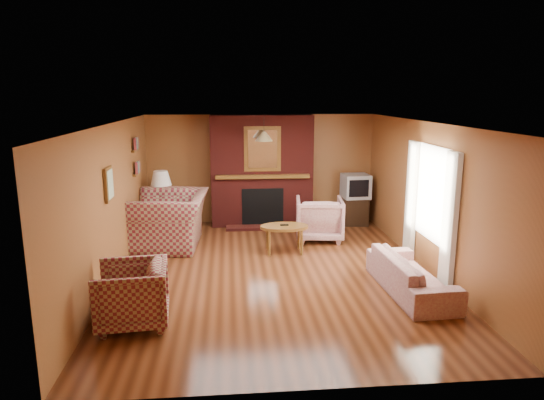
{
  "coord_description": "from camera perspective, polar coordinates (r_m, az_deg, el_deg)",
  "views": [
    {
      "loc": [
        -0.72,
        -7.43,
        2.84
      ],
      "look_at": [
        0.01,
        0.6,
        1.07
      ],
      "focal_mm": 32.0,
      "sensor_mm": 36.0,
      "label": 1
    }
  ],
  "objects": [
    {
      "name": "plaid_loveseat",
      "position": [
        9.37,
        -11.95,
        -2.31
      ],
      "size": [
        1.46,
        1.64,
        1.01
      ],
      "primitive_type": "imported",
      "rotation": [
        0.0,
        0.0,
        -1.63
      ],
      "color": "maroon",
      "rests_on": "floor"
    },
    {
      "name": "wall_front",
      "position": [
        4.55,
        4.32,
        -8.75
      ],
      "size": [
        6.5,
        0.0,
        6.5
      ],
      "primitive_type": "plane",
      "rotation": [
        -1.57,
        0.0,
        0.0
      ],
      "color": "#975A2E",
      "rests_on": "floor"
    },
    {
      "name": "wall_back",
      "position": [
        10.83,
        -1.31,
        3.68
      ],
      "size": [
        6.5,
        0.0,
        6.5
      ],
      "primitive_type": "plane",
      "rotation": [
        1.57,
        0.0,
        0.0
      ],
      "color": "#975A2E",
      "rests_on": "floor"
    },
    {
      "name": "side_table",
      "position": [
        10.3,
        -12.72,
        -2.18
      ],
      "size": [
        0.46,
        0.46,
        0.61
      ],
      "primitive_type": "cube",
      "rotation": [
        0.0,
        0.0,
        -0.01
      ],
      "color": "brown",
      "rests_on": "floor"
    },
    {
      "name": "floral_armchair",
      "position": [
        9.64,
        5.58,
        -2.19
      ],
      "size": [
        1.0,
        1.03,
        0.84
      ],
      "primitive_type": "imported",
      "rotation": [
        0.0,
        0.0,
        3.02
      ],
      "color": "#BAA690",
      "rests_on": "floor"
    },
    {
      "name": "window_right",
      "position": [
        8.08,
        18.07,
        -0.46
      ],
      "size": [
        0.1,
        1.85,
        2.0
      ],
      "color": "beige",
      "rests_on": "wall_right"
    },
    {
      "name": "floor",
      "position": [
        7.99,
        0.33,
        -8.42
      ],
      "size": [
        6.5,
        6.5,
        0.0
      ],
      "primitive_type": "plane",
      "color": "#44200E",
      "rests_on": "ground"
    },
    {
      "name": "ceiling",
      "position": [
        7.48,
        0.36,
        9.03
      ],
      "size": [
        6.5,
        6.5,
        0.0
      ],
      "primitive_type": "plane",
      "rotation": [
        3.14,
        0.0,
        0.0
      ],
      "color": "silver",
      "rests_on": "wall_back"
    },
    {
      "name": "table_lamp",
      "position": [
        10.15,
        -12.91,
        1.63
      ],
      "size": [
        0.43,
        0.43,
        0.7
      ],
      "color": "silver",
      "rests_on": "side_table"
    },
    {
      "name": "coffee_table",
      "position": [
        8.81,
        1.46,
        -3.42
      ],
      "size": [
        0.87,
        0.54,
        0.53
      ],
      "color": "brown",
      "rests_on": "floor"
    },
    {
      "name": "fireplace",
      "position": [
        10.57,
        -1.21,
        3.37
      ],
      "size": [
        2.2,
        0.82,
        2.4
      ],
      "color": "#521511",
      "rests_on": "floor"
    },
    {
      "name": "crt_tv",
      "position": [
        10.78,
        9.81,
        1.62
      ],
      "size": [
        0.59,
        0.59,
        0.52
      ],
      "color": "#9D9FA4",
      "rests_on": "tv_stand"
    },
    {
      "name": "botanical_print",
      "position": [
        7.46,
        -18.65,
        1.78
      ],
      "size": [
        0.05,
        0.4,
        0.5
      ],
      "color": "brown",
      "rests_on": "wall_left"
    },
    {
      "name": "pendant_light",
      "position": [
        9.8,
        -0.95,
        7.48
      ],
      "size": [
        0.36,
        0.36,
        0.48
      ],
      "color": "black",
      "rests_on": "ceiling"
    },
    {
      "name": "wall_right",
      "position": [
        8.26,
        17.87,
        0.35
      ],
      "size": [
        0.0,
        6.5,
        6.5
      ],
      "primitive_type": "plane",
      "rotation": [
        1.57,
        0.0,
        -1.57
      ],
      "color": "#975A2E",
      "rests_on": "floor"
    },
    {
      "name": "plaid_armchair",
      "position": [
        6.37,
        -16.18,
        -10.65
      ],
      "size": [
        0.95,
        0.93,
        0.79
      ],
      "primitive_type": "imported",
      "rotation": [
        0.0,
        0.0,
        -1.47
      ],
      "color": "maroon",
      "rests_on": "floor"
    },
    {
      "name": "wall_left",
      "position": [
        7.82,
        -18.22,
        -0.34
      ],
      "size": [
        0.0,
        6.5,
        6.5
      ],
      "primitive_type": "plane",
      "rotation": [
        1.57,
        0.0,
        1.57
      ],
      "color": "#975A2E",
      "rests_on": "floor"
    },
    {
      "name": "bookshelf",
      "position": [
        9.56,
        -15.57,
        4.89
      ],
      "size": [
        0.09,
        0.55,
        0.71
      ],
      "color": "brown",
      "rests_on": "wall_left"
    },
    {
      "name": "tv_stand",
      "position": [
        10.9,
        9.7,
        -1.26
      ],
      "size": [
        0.6,
        0.55,
        0.6
      ],
      "primitive_type": "cube",
      "rotation": [
        0.0,
        0.0,
        -0.1
      ],
      "color": "black",
      "rests_on": "floor"
    },
    {
      "name": "floral_sofa",
      "position": [
        7.41,
        16.07,
        -8.39
      ],
      "size": [
        0.82,
        1.89,
        0.54
      ],
      "primitive_type": "imported",
      "rotation": [
        0.0,
        0.0,
        1.62
      ],
      "color": "#BAA690",
      "rests_on": "floor"
    }
  ]
}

